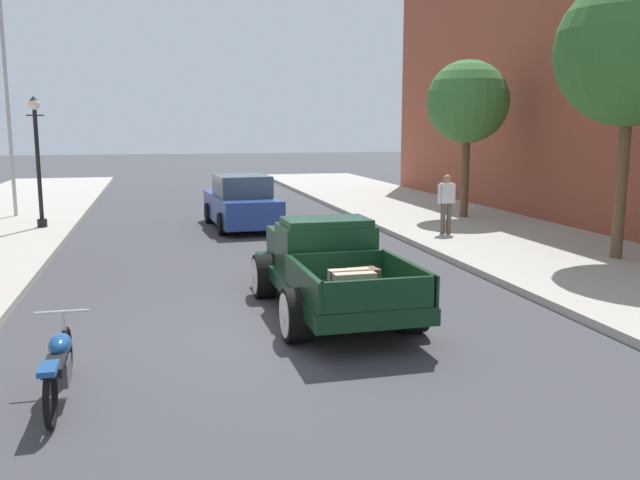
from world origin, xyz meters
TOP-DOWN VIEW (x-y plane):
  - ground_plane at (0.00, 0.00)m, footprint 140.00×140.00m
  - hotrod_truck_dark_green at (0.75, 1.00)m, footprint 2.26×4.97m
  - motorcycle_parked at (-3.19, -2.12)m, footprint 0.62×2.12m
  - car_background_blue at (0.51, 10.83)m, footprint 2.09×4.41m
  - pedestrian_sidewalk_right at (5.81, 7.38)m, footprint 0.53×0.22m
  - street_lamp_far at (-5.39, 11.39)m, footprint 0.50×0.32m
  - flagpole at (-6.45, 14.38)m, footprint 1.74×0.16m
  - street_tree_nearest at (8.13, 3.17)m, footprint 3.28×3.28m
  - street_tree_second at (7.89, 10.58)m, footprint 2.67×2.67m

SIDE VIEW (x-z plane):
  - ground_plane at x=0.00m, z-range 0.00..0.00m
  - motorcycle_parked at x=-3.19m, z-range -0.02..0.91m
  - hotrod_truck_dark_green at x=0.75m, z-range -0.04..1.54m
  - car_background_blue at x=0.51m, z-range -0.06..1.59m
  - pedestrian_sidewalk_right at x=5.81m, z-range 0.26..1.91m
  - street_lamp_far at x=-5.39m, z-range 0.46..4.31m
  - street_tree_second at x=7.89m, z-range 1.34..6.44m
  - street_tree_nearest at x=8.13m, z-range 1.61..7.84m
  - flagpole at x=-6.45m, z-range 1.19..10.35m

